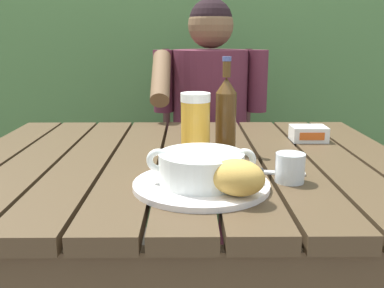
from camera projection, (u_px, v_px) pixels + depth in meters
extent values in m
cube|color=#463522|center=(37.00, 164.00, 1.16)|extent=(0.12, 0.96, 0.04)
cube|color=#463522|center=(87.00, 163.00, 1.16)|extent=(0.12, 0.96, 0.04)
cube|color=#463522|center=(136.00, 163.00, 1.16)|extent=(0.12, 0.96, 0.04)
cube|color=#463522|center=(185.00, 163.00, 1.16)|extent=(0.12, 0.96, 0.04)
cube|color=#463522|center=(233.00, 163.00, 1.17)|extent=(0.12, 0.96, 0.04)
cube|color=#463522|center=(282.00, 163.00, 1.17)|extent=(0.12, 0.96, 0.04)
cube|color=#463522|center=(331.00, 163.00, 1.17)|extent=(0.12, 0.96, 0.04)
cube|color=#463522|center=(379.00, 163.00, 1.17)|extent=(0.12, 0.96, 0.04)
cube|color=#463522|center=(183.00, 271.00, 0.74)|extent=(1.13, 0.03, 0.08)
cube|color=#463522|center=(185.00, 144.00, 1.62)|extent=(1.13, 0.03, 0.08)
cube|color=#463522|center=(45.00, 228.00, 1.68)|extent=(0.06, 0.06, 0.74)
cube|color=#463522|center=(326.00, 227.00, 1.69)|extent=(0.06, 0.06, 0.74)
cube|color=#49723E|center=(186.00, 70.00, 2.64)|extent=(3.81, 0.60, 1.78)
cylinder|color=#4C3823|center=(191.00, 118.00, 2.86)|extent=(0.10, 0.10, 1.14)
cylinder|color=#452B27|center=(256.00, 239.00, 1.93)|extent=(0.04, 0.04, 0.43)
cylinder|color=#452B27|center=(164.00, 239.00, 1.93)|extent=(0.04, 0.04, 0.43)
cylinder|color=#452B27|center=(244.00, 204.00, 2.33)|extent=(0.04, 0.04, 0.43)
cylinder|color=#452B27|center=(168.00, 204.00, 2.33)|extent=(0.04, 0.04, 0.43)
cube|color=#452B27|center=(208.00, 176.00, 2.08)|extent=(0.44, 0.45, 0.02)
cylinder|color=#452B27|center=(247.00, 109.00, 2.21)|extent=(0.04, 0.04, 0.60)
cylinder|color=#452B27|center=(166.00, 109.00, 2.21)|extent=(0.04, 0.04, 0.60)
cube|color=#452B27|center=(207.00, 126.00, 2.23)|extent=(0.41, 0.02, 0.04)
cube|color=#452B27|center=(207.00, 97.00, 2.19)|extent=(0.41, 0.02, 0.04)
cube|color=#452B27|center=(207.00, 67.00, 2.16)|extent=(0.41, 0.02, 0.04)
cylinder|color=#572232|center=(231.00, 247.00, 1.84)|extent=(0.11, 0.11, 0.45)
cylinder|color=#572232|center=(230.00, 175.00, 1.87)|extent=(0.13, 0.40, 0.13)
cylinder|color=#572232|center=(191.00, 247.00, 1.84)|extent=(0.11, 0.11, 0.45)
cylinder|color=#572232|center=(191.00, 175.00, 1.87)|extent=(0.13, 0.40, 0.13)
cylinder|color=#572232|center=(210.00, 111.00, 1.90)|extent=(0.32, 0.32, 0.52)
sphere|color=brown|center=(211.00, 25.00, 1.82)|extent=(0.19, 0.19, 0.19)
sphere|color=black|center=(211.00, 20.00, 1.81)|extent=(0.18, 0.18, 0.18)
cylinder|color=#572232|center=(258.00, 81.00, 1.85)|extent=(0.08, 0.08, 0.26)
cylinder|color=#572232|center=(163.00, 81.00, 1.85)|extent=(0.08, 0.08, 0.26)
cylinder|color=brown|center=(161.00, 78.00, 1.69)|extent=(0.07, 0.25, 0.21)
cylinder|color=white|center=(201.00, 185.00, 0.92)|extent=(0.29, 0.29, 0.01)
cylinder|color=white|center=(201.00, 167.00, 0.91)|extent=(0.18, 0.18, 0.06)
cylinder|color=#984E1E|center=(201.00, 161.00, 0.91)|extent=(0.16, 0.16, 0.01)
torus|color=white|center=(158.00, 160.00, 0.91)|extent=(0.05, 0.01, 0.05)
torus|color=white|center=(244.00, 160.00, 0.91)|extent=(0.05, 0.01, 0.05)
ellipsoid|color=gold|center=(237.00, 177.00, 0.84)|extent=(0.14, 0.12, 0.07)
cylinder|color=gold|center=(195.00, 130.00, 1.13)|extent=(0.07, 0.07, 0.15)
cylinder|color=white|center=(196.00, 97.00, 1.11)|extent=(0.08, 0.08, 0.02)
cylinder|color=#4E3214|center=(226.00, 123.00, 1.20)|extent=(0.06, 0.06, 0.16)
cone|color=#4E3214|center=(226.00, 85.00, 1.17)|extent=(0.06, 0.06, 0.04)
cylinder|color=#4E3214|center=(227.00, 69.00, 1.16)|extent=(0.02, 0.02, 0.04)
cylinder|color=#45528C|center=(227.00, 59.00, 1.16)|extent=(0.02, 0.02, 0.01)
cylinder|color=silver|center=(290.00, 168.00, 0.95)|extent=(0.06, 0.06, 0.06)
cube|color=white|center=(309.00, 133.00, 1.33)|extent=(0.11, 0.08, 0.05)
cube|color=#D9591D|center=(312.00, 136.00, 1.29)|extent=(0.07, 0.00, 0.02)
cube|color=silver|center=(278.00, 173.00, 1.01)|extent=(0.13, 0.04, 0.00)
cube|color=black|center=(249.00, 170.00, 1.02)|extent=(0.07, 0.03, 0.01)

